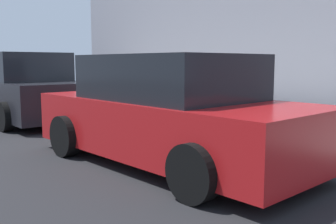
% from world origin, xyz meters
% --- Properties ---
extents(ground_plane, '(40.00, 40.00, 0.00)m').
position_xyz_m(ground_plane, '(0.00, 0.00, 0.00)').
color(ground_plane, black).
extents(sidewalk_curb, '(18.00, 5.00, 0.14)m').
position_xyz_m(sidewalk_curb, '(0.00, -2.50, 0.07)').
color(sidewalk_curb, '#ADA89E').
rests_on(sidewalk_curb, ground_plane).
extents(suitcase_teal_0, '(0.39, 0.24, 0.80)m').
position_xyz_m(suitcase_teal_0, '(-2.87, -0.55, 0.40)').
color(suitcase_teal_0, '#0F606B').
rests_on(suitcase_teal_0, sidewalk_curb).
extents(suitcase_olive_1, '(0.47, 0.20, 0.83)m').
position_xyz_m(suitcase_olive_1, '(-2.36, -0.47, 0.43)').
color(suitcase_olive_1, '#59601E').
rests_on(suitcase_olive_1, sidewalk_curb).
extents(suitcase_black_2, '(0.36, 0.22, 0.84)m').
position_xyz_m(suitcase_black_2, '(-1.86, -0.52, 0.46)').
color(suitcase_black_2, black).
rests_on(suitcase_black_2, sidewalk_curb).
extents(suitcase_navy_3, '(0.36, 0.25, 0.78)m').
position_xyz_m(suitcase_navy_3, '(-1.41, -0.58, 0.50)').
color(suitcase_navy_3, navy).
rests_on(suitcase_navy_3, sidewalk_curb).
extents(suitcase_silver_4, '(0.44, 0.29, 1.02)m').
position_xyz_m(suitcase_silver_4, '(-0.93, -0.56, 0.49)').
color(suitcase_silver_4, '#9EA0A8').
rests_on(suitcase_silver_4, sidewalk_curb).
extents(suitcase_red_5, '(0.49, 0.26, 0.60)m').
position_xyz_m(suitcase_red_5, '(-0.38, -0.54, 0.41)').
color(suitcase_red_5, red).
rests_on(suitcase_red_5, sidewalk_curb).
extents(fire_hydrant, '(0.39, 0.21, 0.75)m').
position_xyz_m(fire_hydrant, '(0.50, -0.51, 0.53)').
color(fire_hydrant, '#99999E').
rests_on(fire_hydrant, sidewalk_curb).
extents(bollard_post, '(0.16, 0.16, 0.84)m').
position_xyz_m(bollard_post, '(1.12, -0.36, 0.56)').
color(bollard_post, '#333338').
rests_on(bollard_post, sidewalk_curb).
extents(parked_car_red_0, '(4.52, 2.17, 1.57)m').
position_xyz_m(parked_car_red_0, '(-3.24, 1.77, 0.74)').
color(parked_car_red_0, '#AD1619').
rests_on(parked_car_red_0, ground_plane).
extents(parked_car_charcoal_1, '(4.71, 2.08, 1.69)m').
position_xyz_m(parked_car_charcoal_1, '(2.44, 1.77, 0.79)').
color(parked_car_charcoal_1, black).
rests_on(parked_car_charcoal_1, ground_plane).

